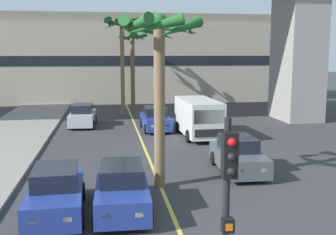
{
  "coord_description": "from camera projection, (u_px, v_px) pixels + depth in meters",
  "views": [
    {
      "loc": [
        -2.07,
        0.14,
        5.24
      ],
      "look_at": [
        0.0,
        14.0,
        3.07
      ],
      "focal_mm": 44.79,
      "sensor_mm": 36.0,
      "label": 1
    }
  ],
  "objects": [
    {
      "name": "palm_tree_near_median",
      "position": [
        122.0,
        35.0,
        34.21
      ],
      "size": [
        3.02,
        3.12,
        8.2
      ],
      "color": "brown",
      "rests_on": "ground"
    },
    {
      "name": "traffic_light_median_near",
      "position": [
        227.0,
        206.0,
        6.96
      ],
      "size": [
        0.24,
        0.37,
        4.2
      ],
      "color": "black",
      "rests_on": "ground"
    },
    {
      "name": "car_queue_fourth",
      "position": [
        56.0,
        193.0,
        13.61
      ],
      "size": [
        1.95,
        4.16,
        1.56
      ],
      "color": "navy",
      "rests_on": "ground"
    },
    {
      "name": "car_queue_front",
      "position": [
        238.0,
        156.0,
        18.58
      ],
      "size": [
        1.92,
        4.15,
        1.56
      ],
      "color": "#4C5156",
      "rests_on": "ground"
    },
    {
      "name": "palm_tree_mid_median",
      "position": [
        159.0,
        50.0,
        15.77
      ],
      "size": [
        3.32,
        3.36,
        6.71
      ],
      "color": "brown",
      "rests_on": "ground"
    },
    {
      "name": "car_queue_third",
      "position": [
        83.0,
        116.0,
        30.27
      ],
      "size": [
        1.96,
        4.16,
        1.56
      ],
      "color": "#B7BABF",
      "rests_on": "ground"
    },
    {
      "name": "palm_tree_far_median",
      "position": [
        132.0,
        49.0,
        39.93
      ],
      "size": [
        2.93,
        3.0,
        7.26
      ],
      "color": "brown",
      "rests_on": "ground"
    },
    {
      "name": "pier_building_backdrop",
      "position": [
        124.0,
        59.0,
        46.4
      ],
      "size": [
        36.58,
        8.04,
        9.3
      ],
      "color": "#BCB29E",
      "rests_on": "ground"
    },
    {
      "name": "lane_stripe_center",
      "position": [
        143.0,
        144.0,
        24.42
      ],
      "size": [
        0.14,
        56.0,
        0.01
      ],
      "primitive_type": "cube",
      "color": "#DBCC4C",
      "rests_on": "ground"
    },
    {
      "name": "car_queue_fifth",
      "position": [
        155.0,
        119.0,
        28.74
      ],
      "size": [
        1.92,
        4.15,
        1.56
      ],
      "color": "navy",
      "rests_on": "ground"
    },
    {
      "name": "delivery_van",
      "position": [
        198.0,
        117.0,
        26.23
      ],
      "size": [
        2.27,
        5.3,
        2.36
      ],
      "color": "silver",
      "rests_on": "ground"
    },
    {
      "name": "car_queue_second",
      "position": [
        122.0,
        190.0,
        13.99
      ],
      "size": [
        1.91,
        4.14,
        1.56
      ],
      "color": "navy",
      "rests_on": "ground"
    }
  ]
}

